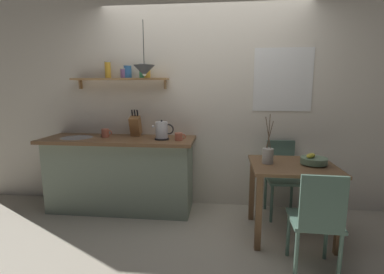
% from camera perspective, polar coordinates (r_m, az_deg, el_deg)
% --- Properties ---
extents(ground_plane, '(14.00, 14.00, 0.00)m').
position_cam_1_polar(ground_plane, '(3.30, 1.31, -17.29)').
color(ground_plane, '#BCB29E').
extents(back_wall, '(6.80, 0.11, 2.70)m').
position_cam_1_polar(back_wall, '(3.58, 5.59, 7.34)').
color(back_wall, silver).
rests_on(back_wall, ground_plane).
extents(kitchen_counter, '(1.83, 0.63, 0.91)m').
position_cam_1_polar(kitchen_counter, '(3.63, -14.27, -7.16)').
color(kitchen_counter, gray).
rests_on(kitchen_counter, ground_plane).
extents(wall_shelf, '(1.21, 0.20, 0.33)m').
position_cam_1_polar(wall_shelf, '(3.62, -13.26, 12.09)').
color(wall_shelf, tan).
extents(dining_table, '(0.82, 0.73, 0.76)m').
position_cam_1_polar(dining_table, '(3.03, 19.59, -7.72)').
color(dining_table, brown).
rests_on(dining_table, ground_plane).
extents(dining_chair_near, '(0.40, 0.41, 0.87)m').
position_cam_1_polar(dining_chair_near, '(2.52, 23.99, -14.84)').
color(dining_chair_near, '#4C6B5B').
rests_on(dining_chair_near, ground_plane).
extents(dining_chair_far, '(0.40, 0.43, 0.88)m').
position_cam_1_polar(dining_chair_far, '(3.56, 17.70, -7.13)').
color(dining_chair_far, '#4C6B5B').
rests_on(dining_chair_far, ground_plane).
extents(fruit_bowl, '(0.25, 0.25, 0.12)m').
position_cam_1_polar(fruit_bowl, '(3.03, 23.39, -4.36)').
color(fruit_bowl, slate).
rests_on(fruit_bowl, dining_table).
extents(twig_vase, '(0.11, 0.11, 0.50)m').
position_cam_1_polar(twig_vase, '(2.93, 15.10, -3.57)').
color(twig_vase, '#B7B2A8').
rests_on(twig_vase, dining_table).
extents(electric_kettle, '(0.25, 0.17, 0.23)m').
position_cam_1_polar(electric_kettle, '(3.30, -6.10, 1.26)').
color(electric_kettle, black).
rests_on(electric_kettle, kitchen_counter).
extents(knife_block, '(0.12, 0.18, 0.33)m').
position_cam_1_polar(knife_block, '(3.58, -11.37, 2.28)').
color(knife_block, '#9E6B3D').
rests_on(knife_block, kitchen_counter).
extents(coffee_mug_by_sink, '(0.13, 0.09, 0.10)m').
position_cam_1_polar(coffee_mug_by_sink, '(3.61, -17.12, 0.79)').
color(coffee_mug_by_sink, '#C6664C').
rests_on(coffee_mug_by_sink, kitchen_counter).
extents(coffee_mug_spare, '(0.13, 0.09, 0.09)m').
position_cam_1_polar(coffee_mug_spare, '(3.24, -2.66, 0.08)').
color(coffee_mug_spare, '#C6664C').
rests_on(coffee_mug_spare, kitchen_counter).
extents(pendant_lamp, '(0.24, 0.24, 0.61)m').
position_cam_1_polar(pendant_lamp, '(3.32, -9.64, 13.14)').
color(pendant_lamp, black).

